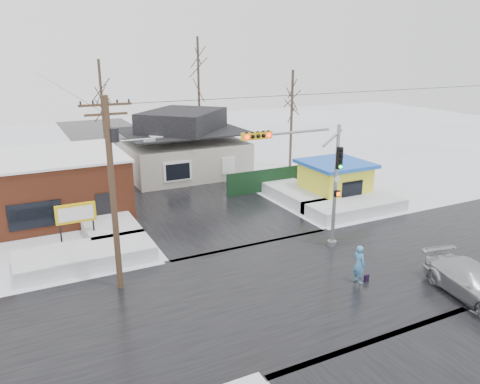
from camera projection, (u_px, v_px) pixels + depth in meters
name	position (u px, v px, depth m)	size (l,w,h in m)	color
ground	(303.00, 283.00, 22.61)	(120.00, 120.00, 0.00)	white
road_ns	(303.00, 283.00, 22.61)	(10.00, 120.00, 0.02)	black
road_ew	(303.00, 283.00, 22.61)	(120.00, 10.00, 0.02)	black
snowbank_nw	(86.00, 256.00, 24.61)	(7.00, 3.00, 0.80)	white
snowbank_ne	(355.00, 206.00, 32.33)	(7.00, 3.00, 0.80)	white
snowbank_nside_w	(105.00, 220.00, 29.74)	(3.00, 8.00, 0.80)	white
snowbank_nside_e	(291.00, 191.00, 35.74)	(3.00, 8.00, 0.80)	white
traffic_signal	(313.00, 173.00, 24.85)	(6.05, 0.68, 7.00)	gray
utility_pole	(114.00, 184.00, 20.69)	(3.15, 0.44, 9.00)	#382619
brick_building	(29.00, 187.00, 30.94)	(12.20, 8.20, 4.12)	brown
marquee_sign	(76.00, 214.00, 26.29)	(2.20, 0.21, 2.55)	black
house	(183.00, 145.00, 41.48)	(10.40, 8.40, 5.76)	beige
kiosk	(335.00, 180.00, 34.79)	(4.60, 4.60, 2.88)	yellow
fence	(272.00, 180.00, 37.09)	(8.00, 0.12, 1.80)	black
tree_far_left	(100.00, 83.00, 40.75)	(3.00, 3.00, 10.00)	#332821
tree_far_mid	(198.00, 62.00, 46.28)	(3.00, 3.00, 12.00)	#332821
tree_far_right	(292.00, 91.00, 42.73)	(3.00, 3.00, 9.00)	#332821
pedestrian	(359.00, 264.00, 22.39)	(0.70, 0.46, 1.92)	#4589C1
car	(473.00, 283.00, 21.10)	(2.09, 5.14, 1.49)	#BABDC2
shopping_bag	(366.00, 278.00, 22.70)	(0.28, 0.12, 0.35)	black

